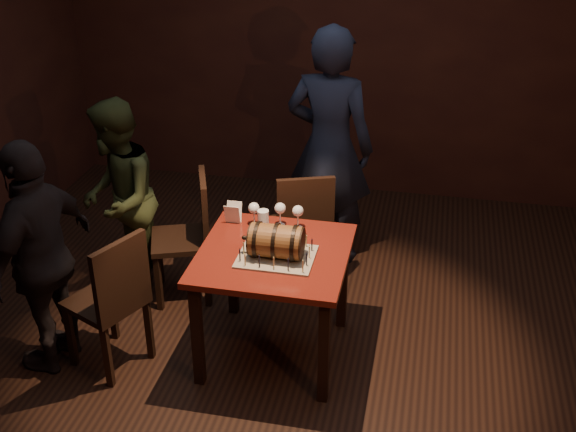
{
  "coord_description": "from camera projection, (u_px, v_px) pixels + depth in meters",
  "views": [
    {
      "loc": [
        0.84,
        -3.69,
        2.97
      ],
      "look_at": [
        0.04,
        0.05,
        0.95
      ],
      "focal_mm": 45.0,
      "sensor_mm": 36.0,
      "label": 1
    }
  ],
  "objects": [
    {
      "name": "menu_card",
      "position": [
        233.0,
        213.0,
        4.65
      ],
      "size": [
        0.1,
        0.05,
        0.13
      ],
      "primitive_type": null,
      "color": "white",
      "rests_on": "pub_table"
    },
    {
      "name": "wine_glass_mid",
      "position": [
        280.0,
        209.0,
        4.58
      ],
      "size": [
        0.07,
        0.07,
        0.16
      ],
      "color": "silver",
      "rests_on": "pub_table"
    },
    {
      "name": "birthday_candles",
      "position": [
        276.0,
        250.0,
        4.26
      ],
      "size": [
        0.4,
        0.3,
        0.09
      ],
      "color": "#DBC482",
      "rests_on": "cake_board"
    },
    {
      "name": "person_left_rear",
      "position": [
        118.0,
        199.0,
        5.05
      ],
      "size": [
        0.72,
        0.82,
        1.43
      ],
      "primitive_type": "imported",
      "rotation": [
        0.0,
        0.0,
        -1.27
      ],
      "color": "#30391C",
      "rests_on": "ground"
    },
    {
      "name": "pub_table",
      "position": [
        274.0,
        267.0,
        4.39
      ],
      "size": [
        0.9,
        0.9,
        0.75
      ],
      "color": "#4D110C",
      "rests_on": "ground"
    },
    {
      "name": "chair_back",
      "position": [
        303.0,
        225.0,
        5.12
      ],
      "size": [
        0.51,
        0.51,
        0.93
      ],
      "color": "black",
      "rests_on": "ground"
    },
    {
      "name": "wine_glass_left",
      "position": [
        254.0,
        209.0,
        4.58
      ],
      "size": [
        0.07,
        0.07,
        0.16
      ],
      "color": "silver",
      "rests_on": "pub_table"
    },
    {
      "name": "room_shell",
      "position": [
        279.0,
        149.0,
        4.08
      ],
      "size": [
        5.04,
        5.04,
        2.8
      ],
      "color": "black",
      "rests_on": "ground"
    },
    {
      "name": "barrel_cake",
      "position": [
        276.0,
        241.0,
        4.23
      ],
      "size": [
        0.37,
        0.22,
        0.22
      ],
      "color": "brown",
      "rests_on": "cake_board"
    },
    {
      "name": "wine_glass_right",
      "position": [
        298.0,
        212.0,
        4.55
      ],
      "size": [
        0.07,
        0.07,
        0.16
      ],
      "color": "silver",
      "rests_on": "pub_table"
    },
    {
      "name": "chair_left_front",
      "position": [
        113.0,
        296.0,
        4.33
      ],
      "size": [
        0.53,
        0.53,
        0.93
      ],
      "color": "black",
      "rests_on": "ground"
    },
    {
      "name": "cake_board",
      "position": [
        276.0,
        257.0,
        4.28
      ],
      "size": [
        0.45,
        0.35,
        0.01
      ],
      "primitive_type": "cube",
      "color": "gray",
      "rests_on": "pub_table"
    },
    {
      "name": "person_back",
      "position": [
        329.0,
        147.0,
        5.36
      ],
      "size": [
        0.73,
        0.54,
        1.83
      ],
      "primitive_type": "imported",
      "rotation": [
        0.0,
        0.0,
        2.98
      ],
      "color": "#171C2F",
      "rests_on": "ground"
    },
    {
      "name": "chair_left_rear",
      "position": [
        191.0,
        230.0,
        5.05
      ],
      "size": [
        0.51,
        0.51,
        0.93
      ],
      "color": "black",
      "rests_on": "ground"
    },
    {
      "name": "pint_of_ale",
      "position": [
        263.0,
        222.0,
        4.53
      ],
      "size": [
        0.07,
        0.07,
        0.15
      ],
      "color": "silver",
      "rests_on": "pub_table"
    },
    {
      "name": "person_left_front",
      "position": [
        42.0,
        257.0,
        4.29
      ],
      "size": [
        0.5,
        0.92,
        1.5
      ],
      "primitive_type": "imported",
      "rotation": [
        0.0,
        0.0,
        -1.73
      ],
      "color": "black",
      "rests_on": "ground"
    }
  ]
}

